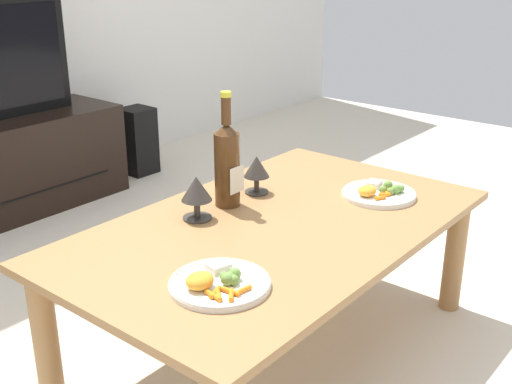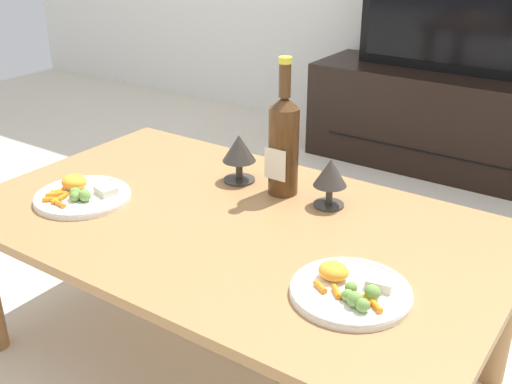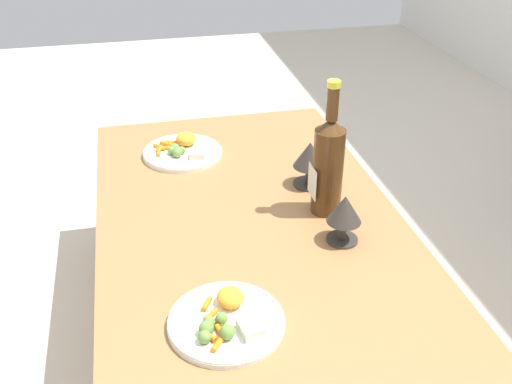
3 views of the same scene
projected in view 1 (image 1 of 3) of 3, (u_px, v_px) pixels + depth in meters
ground_plane at (274, 348)px, 2.06m from camera, size 6.40×6.40×0.00m
dining_table at (275, 243)px, 1.93m from camera, size 1.32×0.79×0.44m
floor_speaker at (138, 141)px, 3.61m from camera, size 0.17×0.17×0.37m
wine_bottle at (227, 162)px, 1.99m from camera, size 0.08×0.08×0.36m
goblet_left at (196, 191)px, 1.91m from camera, size 0.09×0.09×0.13m
goblet_right at (257, 169)px, 2.11m from camera, size 0.09×0.09×0.13m
dinner_plate_left at (219, 282)px, 1.54m from camera, size 0.25×0.25×0.05m
dinner_plate_right at (379, 193)px, 2.11m from camera, size 0.24×0.24×0.05m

